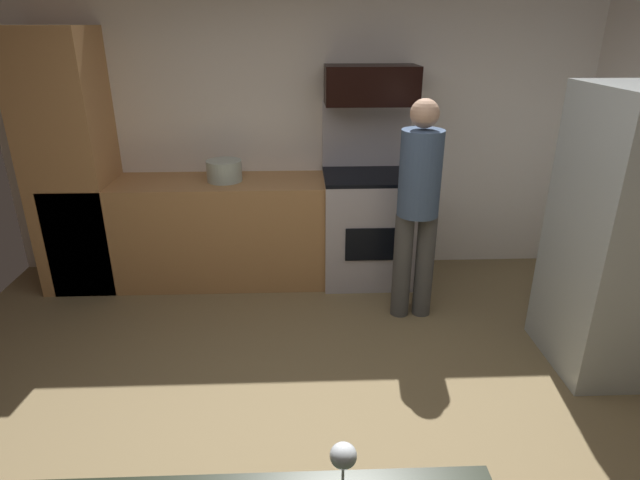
# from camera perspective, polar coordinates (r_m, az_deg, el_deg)

# --- Properties ---
(ground_plane) EXTENTS (5.20, 4.80, 0.02)m
(ground_plane) POSITION_cam_1_polar(r_m,az_deg,el_deg) (3.09, -0.84, -20.75)
(ground_plane) COLOR olive
(wall_back) EXTENTS (5.20, 0.12, 2.60)m
(wall_back) POSITION_cam_1_polar(r_m,az_deg,el_deg) (4.66, -1.71, 12.52)
(wall_back) COLOR silver
(wall_back) RESTS_ON ground
(lower_cabinet_run) EXTENTS (2.40, 0.60, 0.90)m
(lower_cabinet_run) POSITION_cam_1_polar(r_m,az_deg,el_deg) (4.62, -12.76, 0.92)
(lower_cabinet_run) COLOR #B6824F
(lower_cabinet_run) RESTS_ON ground
(cabinet_column) EXTENTS (0.60, 0.60, 2.10)m
(cabinet_column) POSITION_cam_1_polar(r_m,az_deg,el_deg) (4.74, -25.47, 7.43)
(cabinet_column) COLOR #B6824F
(cabinet_column) RESTS_ON ground
(oven_range) EXTENTS (0.76, 0.65, 1.50)m
(oven_range) POSITION_cam_1_polar(r_m,az_deg,el_deg) (4.55, 5.19, 1.92)
(oven_range) COLOR #B8B2BA
(oven_range) RESTS_ON ground
(microwave) EXTENTS (0.74, 0.38, 0.30)m
(microwave) POSITION_cam_1_polar(r_m,az_deg,el_deg) (4.37, 5.59, 16.48)
(microwave) COLOR black
(microwave) RESTS_ON oven_range
(refrigerator) EXTENTS (0.84, 0.79, 1.80)m
(refrigerator) POSITION_cam_1_polar(r_m,az_deg,el_deg) (3.77, 31.36, 0.39)
(refrigerator) COLOR #B2BBBC
(refrigerator) RESTS_ON ground
(person_cook) EXTENTS (0.31, 0.30, 1.65)m
(person_cook) POSITION_cam_1_polar(r_m,az_deg,el_deg) (3.84, 10.65, 4.15)
(person_cook) COLOR #4B4B4B
(person_cook) RESTS_ON ground
(wine_glass_near) EXTENTS (0.07, 0.07, 0.17)m
(wine_glass_near) POSITION_cam_1_polar(r_m,az_deg,el_deg) (1.53, 2.56, -22.64)
(wine_glass_near) COLOR silver
(wine_glass_near) RESTS_ON counter_island
(stock_pot) EXTENTS (0.29, 0.29, 0.17)m
(stock_pot) POSITION_cam_1_polar(r_m,az_deg,el_deg) (4.42, -10.39, 7.44)
(stock_pot) COLOR #AFC0B5
(stock_pot) RESTS_ON lower_cabinet_run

